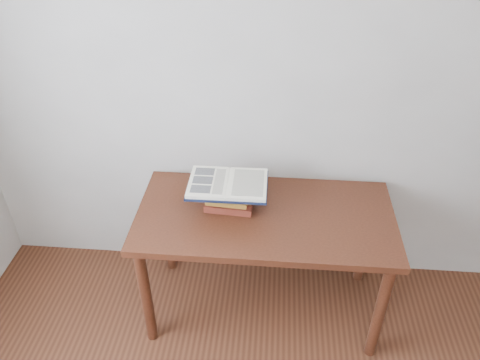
{
  "coord_description": "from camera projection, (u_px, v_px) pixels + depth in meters",
  "views": [
    {
      "loc": [
        -0.08,
        -0.44,
        2.21
      ],
      "look_at": [
        -0.23,
        1.41,
        0.88
      ],
      "focal_mm": 35.0,
      "sensor_mm": 36.0,
      "label": 1
    }
  ],
  "objects": [
    {
      "name": "open_book",
      "position": [
        228.0,
        184.0,
        2.32
      ],
      "size": [
        0.4,
        0.28,
        0.03
      ],
      "rotation": [
        0.0,
        0.0,
        0.01
      ],
      "color": "black",
      "rests_on": "book_stack"
    },
    {
      "name": "room_shell",
      "position": [
        263.0,
        324.0,
        0.71
      ],
      "size": [
        3.54,
        3.54,
        2.62
      ],
      "color": "beige",
      "rests_on": "ground"
    },
    {
      "name": "book_stack",
      "position": [
        229.0,
        195.0,
        2.38
      ],
      "size": [
        0.25,
        0.19,
        0.13
      ],
      "color": "maroon",
      "rests_on": "desk"
    },
    {
      "name": "desk",
      "position": [
        265.0,
        229.0,
        2.42
      ],
      "size": [
        1.3,
        0.65,
        0.7
      ],
      "color": "#4A2112",
      "rests_on": "ground"
    }
  ]
}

